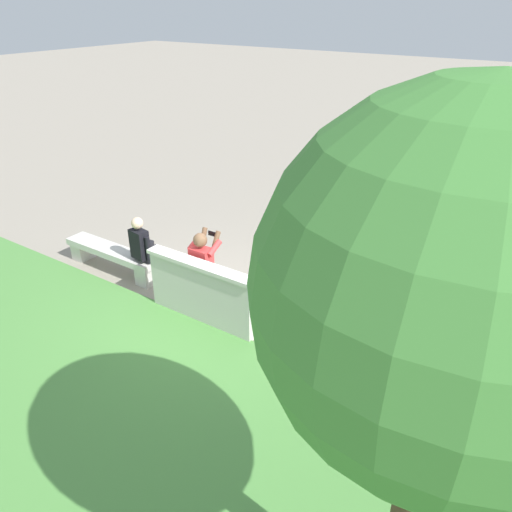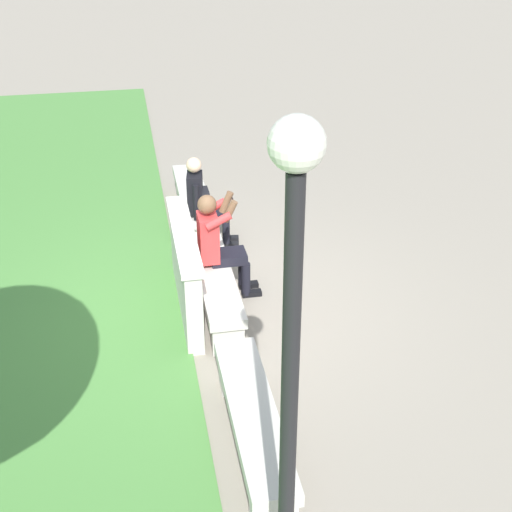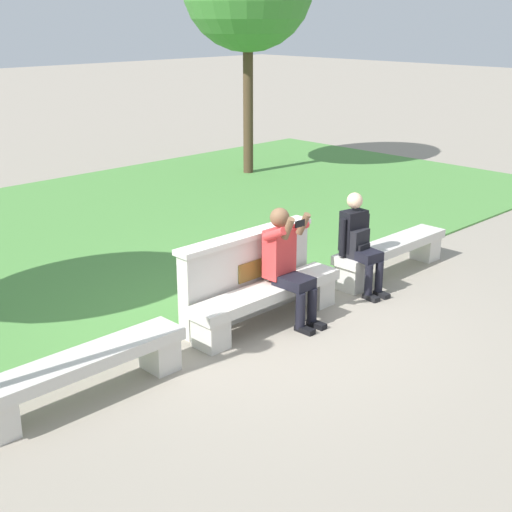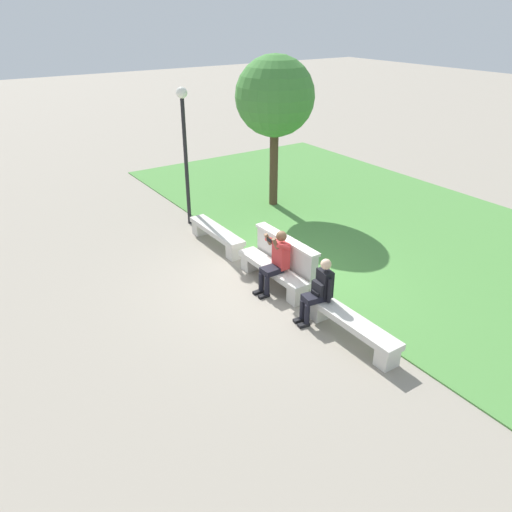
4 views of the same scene
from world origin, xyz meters
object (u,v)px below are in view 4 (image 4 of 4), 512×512
(person_photographer, at_px, (276,259))
(person_distant, at_px, (319,289))
(bench_near, at_px, (273,272))
(tree_behind_wall, at_px, (275,97))
(bench_mid, at_px, (351,325))
(backpack, at_px, (320,291))
(bench_main, at_px, (216,234))
(lamp_post, at_px, (184,137))

(person_photographer, bearing_deg, person_distant, 0.53)
(bench_near, bearing_deg, tree_behind_wall, 144.17)
(bench_mid, height_order, backpack, backpack)
(person_distant, xyz_separation_m, tree_behind_wall, (-5.50, 2.91, 2.45))
(bench_mid, relative_size, backpack, 4.84)
(bench_main, relative_size, bench_near, 1.00)
(tree_behind_wall, bearing_deg, bench_main, -61.41)
(bench_mid, xyz_separation_m, person_photographer, (-2.16, -0.08, 0.43))
(person_distant, relative_size, tree_behind_wall, 0.30)
(person_photographer, distance_m, lamp_post, 4.58)
(bench_near, relative_size, person_distant, 1.64)
(bench_main, xyz_separation_m, person_distant, (3.95, -0.07, 0.37))
(bench_near, bearing_deg, lamp_post, 178.60)
(bench_near, height_order, lamp_post, lamp_post)
(bench_mid, distance_m, backpack, 0.89)
(person_photographer, bearing_deg, bench_mid, 2.06)
(person_photographer, distance_m, tree_behind_wall, 5.61)
(person_photographer, bearing_deg, bench_near, 161.13)
(backpack, xyz_separation_m, lamp_post, (-5.60, 0.15, 1.75))
(person_distant, distance_m, lamp_post, 5.86)
(bench_near, distance_m, bench_mid, 2.38)
(tree_behind_wall, relative_size, lamp_post, 1.18)
(person_photographer, xyz_separation_m, person_distant, (1.34, 0.01, -0.06))
(bench_near, height_order, tree_behind_wall, tree_behind_wall)
(bench_near, distance_m, person_photographer, 0.50)
(person_distant, bearing_deg, tree_behind_wall, 152.15)
(bench_main, bearing_deg, person_distant, -0.95)
(bench_mid, bearing_deg, bench_near, 180.00)
(tree_behind_wall, bearing_deg, person_distant, -27.85)
(bench_main, height_order, person_photographer, person_photographer)
(bench_mid, bearing_deg, bench_main, 180.00)
(bench_mid, bearing_deg, backpack, -176.82)
(person_distant, height_order, lamp_post, lamp_post)
(bench_main, height_order, tree_behind_wall, tree_behind_wall)
(bench_mid, xyz_separation_m, backpack, (-0.83, -0.05, 0.32))
(bench_near, bearing_deg, person_photographer, -18.87)
(tree_behind_wall, bearing_deg, bench_near, -35.83)
(bench_mid, distance_m, tree_behind_wall, 7.48)
(bench_main, bearing_deg, backpack, -0.67)
(bench_mid, relative_size, tree_behind_wall, 0.49)
(lamp_post, bearing_deg, person_photographer, -2.37)
(backpack, bearing_deg, tree_behind_wall, 152.27)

